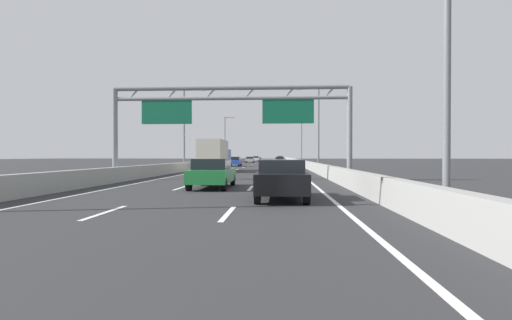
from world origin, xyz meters
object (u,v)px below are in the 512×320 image
(box_truck, at_px, (215,155))
(streetlamp_right_mid, at_px, (316,123))
(streetlamp_left_mid, at_px, (186,123))
(blue_car, at_px, (235,161))
(silver_car, at_px, (250,160))
(green_car, at_px, (212,173))
(sign_gantry, at_px, (229,109))
(black_car, at_px, (282,179))
(orange_car, at_px, (280,158))
(white_car, at_px, (256,159))
(streetlamp_right_far, at_px, (300,137))
(streetlamp_right_near, at_px, (438,15))
(yellow_car, at_px, (280,161))
(streetlamp_left_far, at_px, (226,137))

(box_truck, bearing_deg, streetlamp_right_mid, 20.19)
(streetlamp_left_mid, distance_m, box_truck, 6.73)
(box_truck, bearing_deg, blue_car, 90.60)
(silver_car, bearing_deg, green_car, -87.26)
(streetlamp_right_mid, relative_size, box_truck, 1.10)
(sign_gantry, relative_size, streetlamp_right_mid, 1.70)
(silver_car, distance_m, blue_car, 33.02)
(black_car, bearing_deg, orange_car, 89.92)
(silver_car, distance_m, box_truck, 54.02)
(streetlamp_left_mid, height_order, black_car, streetlamp_left_mid)
(blue_car, bearing_deg, white_car, 89.87)
(sign_gantry, distance_m, streetlamp_right_mid, 20.44)
(blue_car, bearing_deg, black_car, -81.47)
(white_car, bearing_deg, streetlamp_right_mid, -81.31)
(white_car, distance_m, box_truck, 76.39)
(streetlamp_right_far, distance_m, green_car, 60.57)
(box_truck, bearing_deg, white_car, 90.08)
(orange_car, xyz_separation_m, blue_car, (-7.22, -61.94, -0.01))
(streetlamp_left_mid, relative_size, white_car, 2.07)
(streetlamp_right_far, xyz_separation_m, blue_car, (-11.18, -17.72, -4.63))
(green_car, xyz_separation_m, blue_car, (-3.56, 42.19, -0.01))
(streetlamp_right_far, bearing_deg, sign_gantry, -97.97)
(orange_car, relative_size, blue_car, 0.98)
(streetlamp_left_mid, relative_size, blue_car, 2.10)
(streetlamp_right_near, relative_size, yellow_car, 2.06)
(streetlamp_left_far, height_order, yellow_car, streetlamp_left_far)
(blue_car, bearing_deg, streetlamp_right_mid, -56.62)
(streetlamp_right_far, xyz_separation_m, green_car, (-7.62, -59.92, -4.62))
(white_car, height_order, black_car, black_car)
(yellow_car, bearing_deg, streetlamp_right_mid, -82.01)
(white_car, height_order, orange_car, orange_car)
(green_car, bearing_deg, blue_car, 94.82)
(silver_car, xyz_separation_m, box_truck, (0.27, -54.01, 1.02))
(box_truck, bearing_deg, yellow_car, 78.38)
(streetlamp_right_far, bearing_deg, silver_car, 126.27)
(green_car, bearing_deg, sign_gantry, 89.05)
(streetlamp_right_mid, relative_size, black_car, 2.12)
(streetlamp_right_near, bearing_deg, streetlamp_left_mid, 113.29)
(yellow_car, relative_size, orange_car, 1.05)
(silver_car, bearing_deg, sign_gantry, -86.92)
(streetlamp_right_mid, xyz_separation_m, blue_car, (-11.18, 16.96, -4.63))
(streetlamp_left_mid, xyz_separation_m, white_car, (3.87, 72.36, -4.62))
(streetlamp_right_far, height_order, green_car, streetlamp_right_far)
(orange_car, bearing_deg, green_car, -92.01)
(sign_gantry, distance_m, orange_car, 98.05)
(black_car, bearing_deg, streetlamp_left_mid, 109.72)
(streetlamp_right_far, relative_size, white_car, 2.07)
(sign_gantry, relative_size, streetlamp_right_near, 1.70)
(yellow_car, distance_m, white_car, 43.63)
(streetlamp_left_mid, bearing_deg, box_truck, -45.39)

